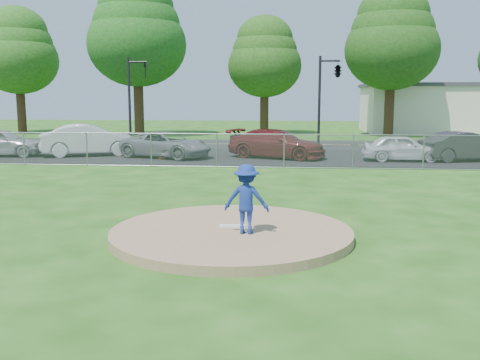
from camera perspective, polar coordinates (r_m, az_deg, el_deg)
The scene contains 21 objects.
ground at distance 21.84m, azimuth 2.00°, elevation 0.62°, with size 120.00×120.00×0.00m, color #1B4B10.
pitchers_mound at distance 12.04m, azimuth -0.91°, elevation -5.70°, with size 5.40×5.40×0.20m, color #91714F.
pitching_rubber at distance 12.20m, azimuth -0.81°, elevation -4.92°, with size 0.60×0.15×0.04m, color white.
chain_link_fence at distance 23.73m, azimuth 2.31°, elevation 3.10°, with size 40.00×0.06×1.50m, color gray.
parking_lot at distance 28.28m, azimuth 2.80°, elevation 2.51°, with size 50.00×8.00×0.01m, color black.
street at distance 35.74m, azimuth 3.37°, elevation 3.83°, with size 60.00×7.00×0.01m, color black.
commercial_building at distance 51.72m, azimuth 22.16°, elevation 7.14°, with size 16.40×9.40×4.30m.
tree_far_left at distance 50.45m, azimuth -22.63°, elevation 12.66°, with size 6.72×6.72×10.74m.
tree_left at distance 44.61m, azimuth -10.96°, elevation 15.28°, with size 7.84×7.84×12.53m.
tree_center at distance 45.76m, azimuth 2.64°, elevation 13.03°, with size 6.16×6.16×9.84m.
tree_right at distance 44.48m, azimuth 15.92°, elevation 14.36°, with size 7.28×7.28×11.63m.
traffic_signal_left at distance 35.05m, azimuth -11.36°, elevation 9.07°, with size 1.28×0.20×5.60m.
traffic_signal_center at distance 33.72m, azimuth 10.20°, elevation 11.24°, with size 1.42×2.48×5.60m.
pitcher at distance 11.49m, azimuth 0.69°, elevation -2.04°, with size 0.97×0.56×1.50m, color navy.
traffic_cone at distance 27.42m, azimuth -8.36°, elevation 2.90°, with size 0.32×0.32×0.63m, color #FF450D.
parked_car_silver at distance 31.03m, azimuth -24.14°, elevation 3.71°, with size 1.77×4.39×1.50m, color #A6A5AA.
parked_car_white at distance 29.81m, azimuth -15.76°, elevation 4.13°, with size 1.77×5.06×1.67m, color white.
parked_car_gray at distance 27.99m, azimuth -7.86°, elevation 3.75°, with size 2.21×4.80×1.33m, color gray.
parked_car_darkred at distance 27.62m, azimuth 3.94°, elevation 3.89°, with size 2.07×5.08×1.47m, color maroon.
parked_car_pearl at distance 27.38m, azimuth 16.90°, elevation 3.31°, with size 1.54×3.83×1.30m, color silver.
parked_car_charcoal at distance 28.47m, azimuth 22.93°, elevation 3.33°, with size 1.52×4.36×1.44m, color #29292B.
Camera 1 is at (1.30, -11.58, 3.12)m, focal length 40.00 mm.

